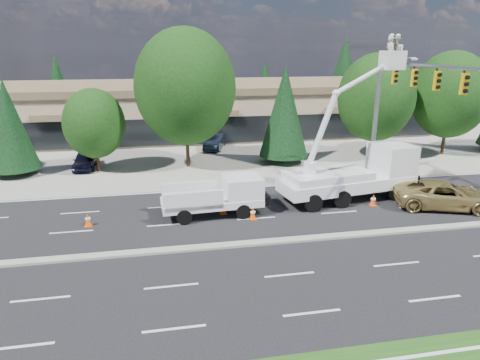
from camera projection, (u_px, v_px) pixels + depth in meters
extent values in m
plane|color=black|center=(270.00, 243.00, 21.28)|extent=(140.00, 140.00, 0.00)
cube|color=gray|center=(217.00, 151.00, 40.04)|extent=(140.00, 22.00, 0.01)
cube|color=gray|center=(271.00, 242.00, 21.26)|extent=(120.00, 0.55, 0.12)
cube|color=tan|center=(204.00, 110.00, 48.68)|extent=(50.00, 15.00, 5.00)
cube|color=brown|center=(204.00, 86.00, 47.89)|extent=(50.40, 15.40, 0.70)
cube|color=black|center=(213.00, 130.00, 41.89)|extent=(48.00, 0.12, 2.60)
cylinder|color=#332114|center=(16.00, 170.00, 32.39)|extent=(0.26, 0.26, 0.80)
cone|color=black|center=(9.00, 125.00, 31.36)|extent=(3.66, 3.66, 6.68)
cylinder|color=#332114|center=(98.00, 158.00, 33.26)|extent=(0.28, 0.28, 2.08)
ellipsoid|color=black|center=(94.00, 124.00, 32.46)|extent=(4.63, 4.63, 5.33)
cylinder|color=#332114|center=(188.00, 146.00, 34.29)|extent=(0.28, 0.28, 3.52)
ellipsoid|color=black|center=(185.00, 87.00, 32.93)|extent=(7.83, 7.83, 9.00)
cylinder|color=#332114|center=(283.00, 157.00, 36.12)|extent=(0.26, 0.26, 0.80)
cone|color=black|center=(284.00, 111.00, 34.96)|extent=(4.07, 4.07, 7.43)
cylinder|color=#332114|center=(372.00, 142.00, 37.23)|extent=(0.28, 0.28, 2.90)
ellipsoid|color=black|center=(376.00, 98.00, 36.10)|extent=(6.44, 6.44, 7.40)
cylinder|color=#332114|center=(444.00, 138.00, 38.46)|extent=(0.28, 0.28, 2.95)
ellipsoid|color=black|center=(450.00, 95.00, 37.32)|extent=(6.56, 6.56, 7.54)
cylinder|color=#332114|center=(62.00, 117.00, 57.36)|extent=(0.26, 0.26, 0.80)
cone|color=black|center=(58.00, 85.00, 56.14)|extent=(4.28, 4.28, 7.82)
cylinder|color=#332114|center=(167.00, 114.00, 59.85)|extent=(0.26, 0.26, 0.80)
cone|color=black|center=(165.00, 79.00, 58.44)|extent=(4.86, 4.86, 8.87)
cylinder|color=#332114|center=(264.00, 111.00, 62.34)|extent=(0.26, 0.26, 0.80)
cone|color=black|center=(265.00, 86.00, 61.27)|extent=(3.77, 3.77, 6.89)
cylinder|color=#332114|center=(341.00, 109.00, 64.47)|extent=(0.26, 0.26, 0.80)
cone|color=black|center=(344.00, 72.00, 62.86)|extent=(5.51, 5.51, 10.07)
cylinder|color=gray|center=(375.00, 118.00, 30.35)|extent=(0.32, 0.32, 9.00)
cylinder|color=gray|center=(424.00, 66.00, 24.53)|extent=(0.20, 10.00, 0.20)
cylinder|color=gray|center=(399.00, 58.00, 29.36)|extent=(2.60, 0.12, 0.12)
cube|color=gold|center=(395.00, 76.00, 27.57)|extent=(0.32, 0.22, 1.05)
cube|color=gold|center=(414.00, 78.00, 25.50)|extent=(0.32, 0.22, 1.05)
cube|color=gold|center=(437.00, 81.00, 23.44)|extent=(0.32, 0.22, 1.05)
cube|color=gold|center=(464.00, 84.00, 21.37)|extent=(0.32, 0.22, 1.05)
cube|color=white|center=(212.00, 202.00, 24.55)|extent=(5.84, 2.44, 0.43)
cube|color=white|center=(242.00, 188.00, 24.77)|extent=(2.22, 2.17, 1.43)
cube|color=black|center=(253.00, 184.00, 24.86)|extent=(0.18, 1.82, 0.95)
cube|color=white|center=(190.00, 191.00, 24.98)|extent=(3.26, 0.48, 1.05)
cube|color=white|center=(194.00, 201.00, 23.30)|extent=(3.26, 0.48, 1.05)
cube|color=white|center=(347.00, 183.00, 27.06)|extent=(9.06, 3.98, 0.77)
cube|color=white|center=(392.00, 161.00, 27.78)|extent=(2.57, 2.89, 2.19)
cube|color=black|center=(402.00, 157.00, 28.00)|extent=(0.43, 2.17, 1.31)
cube|color=white|center=(328.00, 176.00, 26.41)|extent=(5.58, 3.32, 0.55)
cylinder|color=white|center=(310.00, 169.00, 25.81)|extent=(0.77, 0.77, 0.87)
cube|color=white|center=(392.00, 60.00, 25.66)|extent=(1.34, 1.16, 1.18)
imported|color=beige|center=(390.00, 52.00, 25.45)|extent=(0.56, 0.75, 1.89)
imported|color=beige|center=(397.00, 52.00, 25.60)|extent=(0.85, 1.02, 1.89)
ellipsoid|color=white|center=(392.00, 35.00, 25.16)|extent=(0.28, 0.28, 0.20)
ellipsoid|color=white|center=(398.00, 36.00, 25.32)|extent=(0.28, 0.28, 0.20)
cube|color=#FF5208|center=(89.00, 225.00, 23.29)|extent=(0.40, 0.40, 0.03)
cone|color=#FF5208|center=(88.00, 220.00, 23.19)|extent=(0.36, 0.36, 0.70)
cylinder|color=white|center=(88.00, 219.00, 23.17)|extent=(0.29, 0.29, 0.10)
cube|color=#FF5208|center=(223.00, 213.00, 24.98)|extent=(0.40, 0.40, 0.03)
cone|color=#FF5208|center=(223.00, 208.00, 24.88)|extent=(0.36, 0.36, 0.70)
cylinder|color=white|center=(223.00, 207.00, 24.86)|extent=(0.29, 0.29, 0.10)
cube|color=#FF5208|center=(253.00, 219.00, 24.21)|extent=(0.40, 0.40, 0.03)
cone|color=#FF5208|center=(253.00, 213.00, 24.11)|extent=(0.36, 0.36, 0.70)
cylinder|color=white|center=(253.00, 212.00, 24.09)|extent=(0.29, 0.29, 0.10)
cube|color=#FF5208|center=(373.00, 205.00, 26.30)|extent=(0.40, 0.40, 0.03)
cone|color=#FF5208|center=(373.00, 200.00, 26.20)|extent=(0.36, 0.36, 0.70)
cylinder|color=white|center=(373.00, 199.00, 26.18)|extent=(0.29, 0.29, 0.10)
imported|color=tan|center=(444.00, 195.00, 25.71)|extent=(6.31, 4.40, 1.60)
imported|color=black|center=(85.00, 160.00, 34.11)|extent=(1.65, 4.00, 1.36)
imported|color=black|center=(215.00, 141.00, 40.76)|extent=(2.85, 4.68, 1.46)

